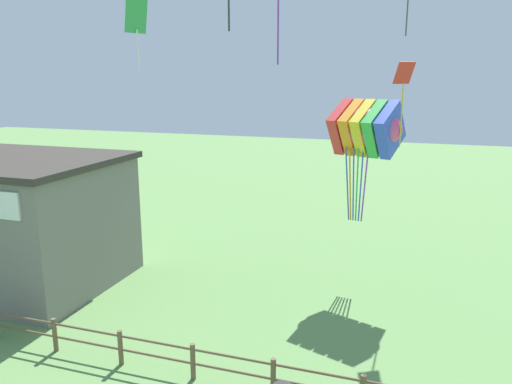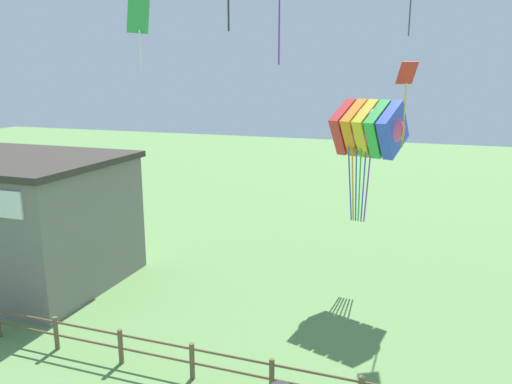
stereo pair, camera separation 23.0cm
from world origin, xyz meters
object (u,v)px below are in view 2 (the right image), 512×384
object	(u,v)px
kite_red_diamond	(406,88)
kite_green_diamond	(139,20)
seaside_building	(14,219)
kite_rainbow_parafoil	(369,128)

from	to	relation	value
kite_red_diamond	kite_green_diamond	bearing A→B (deg)	-154.04
kite_red_diamond	kite_green_diamond	world-z (taller)	kite_green_diamond
kite_red_diamond	kite_green_diamond	distance (m)	9.36
seaside_building	kite_green_diamond	xyz separation A→B (m)	(6.23, -0.14, 7.27)
seaside_building	kite_red_diamond	bearing A→B (deg)	14.95
kite_red_diamond	kite_green_diamond	xyz separation A→B (m)	(-8.19, -3.99, 2.15)
seaside_building	kite_red_diamond	size ratio (longest dim) A/B	2.82
seaside_building	kite_rainbow_parafoil	distance (m)	14.33
seaside_building	kite_red_diamond	world-z (taller)	kite_red_diamond
seaside_building	kite_green_diamond	distance (m)	9.58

